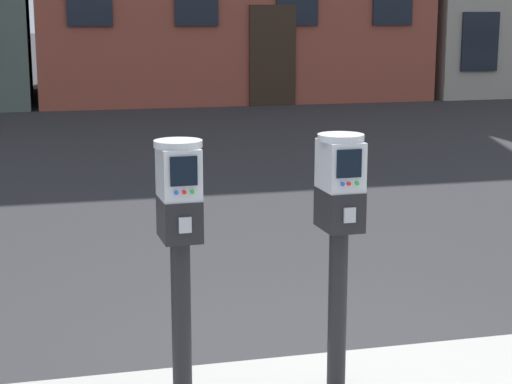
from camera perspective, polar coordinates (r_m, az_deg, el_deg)
name	(u,v)px	position (r m, az deg, el deg)	size (l,w,h in m)	color
parking_meter_near_kerb	(180,227)	(3.85, -5.11, -2.31)	(0.22, 0.26, 1.26)	black
parking_meter_twin_adjacent	(339,217)	(4.03, 5.57, -1.66)	(0.22, 0.26, 1.26)	black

